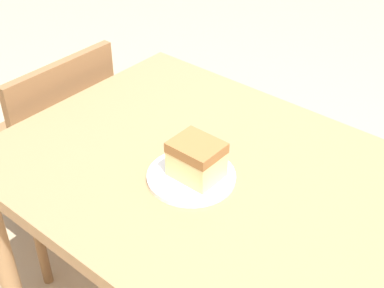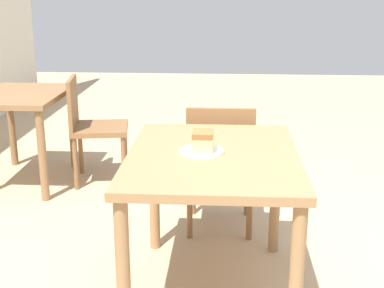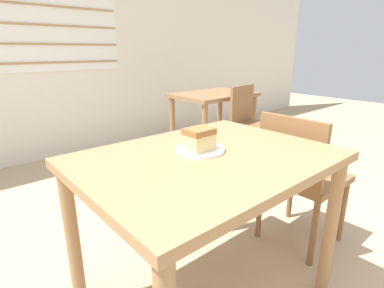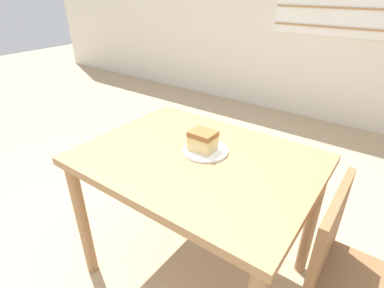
% 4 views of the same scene
% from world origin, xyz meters
% --- Properties ---
extents(wall_back, '(10.00, 0.10, 2.80)m').
position_xyz_m(wall_back, '(0.01, 3.03, 1.41)').
color(wall_back, silver).
rests_on(wall_back, ground_plane).
extents(dining_table_near, '(1.07, 0.81, 0.76)m').
position_xyz_m(dining_table_near, '(-0.03, 0.35, 0.66)').
color(dining_table_near, '#9E754C').
rests_on(dining_table_near, ground_plane).
extents(dining_table_far, '(0.88, 0.64, 0.73)m').
position_xyz_m(dining_table_far, '(1.53, 1.88, 0.59)').
color(dining_table_far, olive).
rests_on(dining_table_far, ground_plane).
extents(chair_near_window, '(0.43, 0.43, 0.84)m').
position_xyz_m(chair_near_window, '(0.72, 0.32, 0.47)').
color(chair_near_window, brown).
rests_on(chair_near_window, ground_plane).
extents(chair_far_corner, '(0.49, 0.49, 0.84)m').
position_xyz_m(chair_far_corner, '(1.57, 1.35, 0.47)').
color(chair_far_corner, brown).
rests_on(chair_far_corner, ground_plane).
extents(plate, '(0.22, 0.22, 0.01)m').
position_xyz_m(plate, '(-0.02, 0.40, 0.77)').
color(plate, white).
rests_on(plate, dining_table_near).
extents(cake_slice, '(0.12, 0.10, 0.09)m').
position_xyz_m(cake_slice, '(-0.03, 0.40, 0.82)').
color(cake_slice, '#E0C67F').
rests_on(cake_slice, plate).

